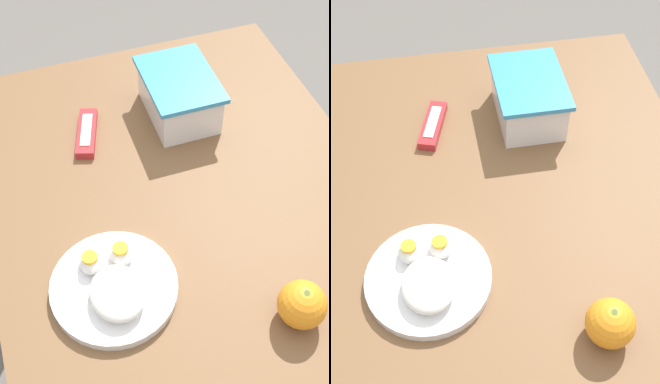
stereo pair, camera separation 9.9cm
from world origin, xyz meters
TOP-DOWN VIEW (x-y plane):
  - ground_plane at (0.00, 0.00)m, footprint 10.00×10.00m
  - table at (0.00, 0.00)m, footprint 1.07×0.75m
  - food_container at (-0.28, 0.07)m, footprint 0.19×0.14m
  - orange_fruit at (0.23, 0.09)m, footprint 0.08×0.08m
  - rice_plate at (0.09, -0.18)m, footprint 0.21×0.21m
  - candy_bar at (-0.28, -0.14)m, footprint 0.14×0.08m

SIDE VIEW (x-z plane):
  - ground_plane at x=0.00m, z-range 0.00..0.00m
  - table at x=0.00m, z-range 0.25..0.99m
  - candy_bar at x=-0.28m, z-range 0.75..0.77m
  - rice_plate at x=0.09m, z-range 0.74..0.79m
  - orange_fruit at x=0.23m, z-range 0.75..0.82m
  - food_container at x=-0.28m, z-range 0.74..0.84m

